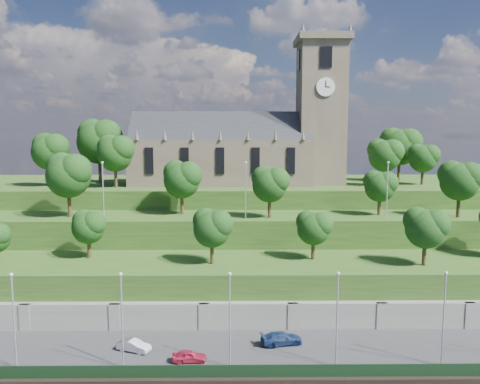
{
  "coord_description": "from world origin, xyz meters",
  "views": [
    {
      "loc": [
        -1.51,
        -39.25,
        23.61
      ],
      "look_at": [
        -0.75,
        30.0,
        15.35
      ],
      "focal_mm": 35.0,
      "sensor_mm": 36.0,
      "label": 1
    }
  ],
  "objects_px": {
    "church": "(248,142)",
    "car_middle": "(134,346)",
    "car_right": "(281,338)",
    "car_left": "(189,356)"
  },
  "relations": [
    {
      "from": "church",
      "to": "car_middle",
      "type": "bearing_deg",
      "value": -107.4
    },
    {
      "from": "church",
      "to": "car_right",
      "type": "relative_size",
      "value": 8.77
    },
    {
      "from": "church",
      "to": "car_left",
      "type": "height_order",
      "value": "church"
    },
    {
      "from": "car_middle",
      "to": "car_right",
      "type": "distance_m",
      "value": 15.16
    },
    {
      "from": "car_left",
      "to": "car_middle",
      "type": "xyz_separation_m",
      "value": [
        -5.83,
        2.31,
        0.01
      ]
    },
    {
      "from": "church",
      "to": "car_middle",
      "type": "relative_size",
      "value": 11.08
    },
    {
      "from": "car_middle",
      "to": "car_right",
      "type": "height_order",
      "value": "car_right"
    },
    {
      "from": "car_left",
      "to": "car_right",
      "type": "xyz_separation_m",
      "value": [
        9.26,
        3.71,
        0.07
      ]
    },
    {
      "from": "church",
      "to": "car_middle",
      "type": "xyz_separation_m",
      "value": [
        -12.55,
        -40.05,
        -19.95
      ]
    },
    {
      "from": "church",
      "to": "car_left",
      "type": "xyz_separation_m",
      "value": [
        -6.72,
        -42.36,
        -19.96
      ]
    }
  ]
}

